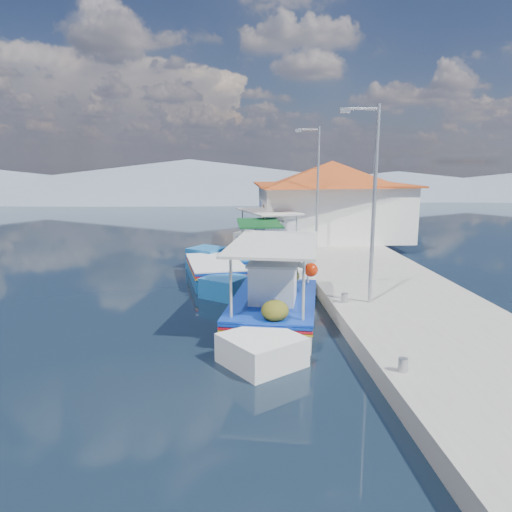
{
  "coord_description": "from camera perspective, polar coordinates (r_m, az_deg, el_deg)",
  "views": [
    {
      "loc": [
        0.14,
        -12.08,
        4.84
      ],
      "look_at": [
        1.25,
        5.63,
        1.3
      ],
      "focal_mm": 33.23,
      "sensor_mm": 36.0,
      "label": 1
    }
  ],
  "objects": [
    {
      "name": "harbor_building",
      "position": [
        27.83,
        9.07,
        6.89
      ],
      "size": [
        10.49,
        10.49,
        4.4
      ],
      "color": "white",
      "rests_on": "quay"
    },
    {
      "name": "caique_green_canopy",
      "position": [
        22.0,
        0.34,
        -0.49
      ],
      "size": [
        1.95,
        6.32,
        2.36
      ],
      "rotation": [
        0.0,
        0.0,
        -0.01
      ],
      "color": "#1C64AA",
      "rests_on": "ground"
    },
    {
      "name": "quay",
      "position": [
        19.53,
        13.7,
        -2.64
      ],
      "size": [
        5.0,
        44.0,
        0.5
      ],
      "primitive_type": "cube",
      "color": "#A2A098",
      "rests_on": "ground"
    },
    {
      "name": "bollards",
      "position": [
        18.2,
        8.13,
        -2.14
      ],
      "size": [
        0.2,
        17.2,
        0.3
      ],
      "color": "#A5A8AD",
      "rests_on": "quay"
    },
    {
      "name": "lamp_post_far",
      "position": [
        23.51,
        7.22,
        8.78
      ],
      "size": [
        1.21,
        0.14,
        6.0
      ],
      "color": "#A5A8AD",
      "rests_on": "quay"
    },
    {
      "name": "ground",
      "position": [
        13.02,
        -4.0,
        -10.57
      ],
      "size": [
        160.0,
        160.0,
        0.0
      ],
      "primitive_type": "plane",
      "color": "black",
      "rests_on": "ground"
    },
    {
      "name": "mountain_ridge",
      "position": [
        68.44,
        1.81,
        8.93
      ],
      "size": [
        171.4,
        96.0,
        5.5
      ],
      "color": "slate",
      "rests_on": "ground"
    },
    {
      "name": "caique_far",
      "position": [
        24.95,
        1.49,
        1.22
      ],
      "size": [
        3.55,
        7.13,
        2.61
      ],
      "rotation": [
        0.0,
        0.0,
        -0.29
      ],
      "color": "white",
      "rests_on": "ground"
    },
    {
      "name": "caique_blue_hull",
      "position": [
        19.73,
        -4.91,
        -1.97
      ],
      "size": [
        2.77,
        6.81,
        1.23
      ],
      "rotation": [
        0.0,
        0.0,
        -0.17
      ],
      "color": "#1C64AA",
      "rests_on": "ground"
    },
    {
      "name": "lamp_post_near",
      "position": [
        14.78,
        13.73,
        7.13
      ],
      "size": [
        1.21,
        0.14,
        6.0
      ],
      "color": "#A5A8AD",
      "rests_on": "quay"
    },
    {
      "name": "main_caique",
      "position": [
        14.51,
        2.1,
        -5.97
      ],
      "size": [
        3.54,
        8.29,
        2.78
      ],
      "rotation": [
        0.0,
        0.0,
        0.2
      ],
      "color": "white",
      "rests_on": "ground"
    }
  ]
}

